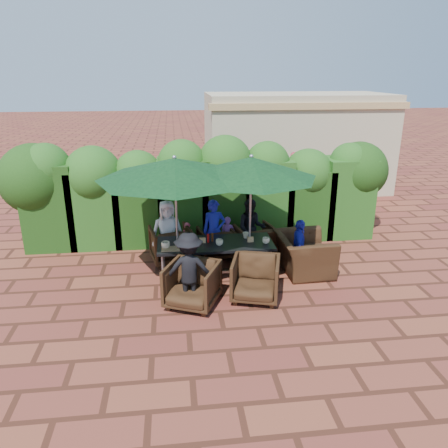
{
  "coord_description": "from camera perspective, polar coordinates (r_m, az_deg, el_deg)",
  "views": [
    {
      "loc": [
        -0.7,
        -7.63,
        3.89
      ],
      "look_at": [
        0.25,
        0.4,
        1.05
      ],
      "focal_mm": 35.0,
      "sensor_mm": 36.0,
      "label": 1
    }
  ],
  "objects": [
    {
      "name": "cup_a",
      "position": [
        8.25,
        -7.64,
        -2.74
      ],
      "size": [
        0.17,
        0.17,
        0.13
      ],
      "primitive_type": "imported",
      "color": "beige",
      "rests_on": "dining_table"
    },
    {
      "name": "umbrella_right",
      "position": [
        8.12,
        3.56,
        7.36
      ],
      "size": [
        2.49,
        2.49,
        2.46
      ],
      "color": "gray",
      "rests_on": "ground"
    },
    {
      "name": "dining_table",
      "position": [
        8.5,
        -1.14,
        -2.92
      ],
      "size": [
        2.24,
        0.9,
        0.75
      ],
      "color": "black",
      "rests_on": "ground"
    },
    {
      "name": "cup_e",
      "position": [
        8.45,
        5.49,
        -2.17
      ],
      "size": [
        0.15,
        0.15,
        0.12
      ],
      "primitive_type": "imported",
      "color": "beige",
      "rests_on": "dining_table"
    },
    {
      "name": "adult_far_right",
      "position": [
        9.55,
        3.58,
        -0.55
      ],
      "size": [
        0.68,
        0.49,
        1.3
      ],
      "primitive_type": "imported",
      "rotation": [
        0.0,
        0.0,
        -0.18
      ],
      "color": "black",
      "rests_on": "ground"
    },
    {
      "name": "pedestrian_a",
      "position": [
        12.41,
        3.56,
        5.15
      ],
      "size": [
        1.66,
        0.75,
        1.72
      ],
      "primitive_type": "imported",
      "rotation": [
        0.0,
        0.0,
        3.03
      ],
      "color": "green",
      "rests_on": "ground"
    },
    {
      "name": "pedestrian_b",
      "position": [
        12.81,
        8.99,
        5.45
      ],
      "size": [
        0.85,
        0.53,
        1.74
      ],
      "primitive_type": "imported",
      "rotation": [
        0.0,
        0.0,
        3.17
      ],
      "color": "#F1556E",
      "rests_on": "ground"
    },
    {
      "name": "adult_far_mid",
      "position": [
        9.3,
        -1.29,
        -0.91
      ],
      "size": [
        0.51,
        0.42,
        1.35
      ],
      "primitive_type": "imported",
      "rotation": [
        0.0,
        0.0,
        0.05
      ],
      "color": "#2025B0",
      "rests_on": "ground"
    },
    {
      "name": "building",
      "position": [
        15.38,
        9.32,
        10.54
      ],
      "size": [
        6.2,
        3.08,
        3.2
      ],
      "color": "tan",
      "rests_on": "ground"
    },
    {
      "name": "cup_b",
      "position": [
        8.48,
        -5.02,
        -2.01
      ],
      "size": [
        0.14,
        0.14,
        0.13
      ],
      "primitive_type": "imported",
      "color": "beige",
      "rests_on": "dining_table"
    },
    {
      "name": "child_left",
      "position": [
        9.6,
        -4.73,
        -2.1
      ],
      "size": [
        0.29,
        0.23,
        0.79
      ],
      "primitive_type": "imported",
      "rotation": [
        0.0,
        0.0,
        0.01
      ],
      "color": "#F1556E",
      "rests_on": "ground"
    },
    {
      "name": "ketchup_bottle",
      "position": [
        8.46,
        -2.09,
        -1.87
      ],
      "size": [
        0.04,
        0.04,
        0.17
      ],
      "primitive_type": "cylinder",
      "color": "#B20C0A",
      "rests_on": "dining_table"
    },
    {
      "name": "number_block_left",
      "position": [
        8.46,
        -2.83,
        -2.12
      ],
      "size": [
        0.12,
        0.06,
        0.1
      ],
      "primitive_type": "cube",
      "color": "tan",
      "rests_on": "dining_table"
    },
    {
      "name": "cup_c",
      "position": [
        8.32,
        -0.62,
        -2.41
      ],
      "size": [
        0.15,
        0.15,
        0.12
      ],
      "primitive_type": "imported",
      "color": "beige",
      "rests_on": "dining_table"
    },
    {
      "name": "pedestrian_c",
      "position": [
        12.96,
        12.26,
        5.1
      ],
      "size": [
        1.09,
        1.02,
        1.61
      ],
      "primitive_type": "imported",
      "rotation": [
        0.0,
        0.0,
        2.45
      ],
      "color": "#919299",
      "rests_on": "ground"
    },
    {
      "name": "adult_end_right",
      "position": [
        8.82,
        9.74,
        -3.04
      ],
      "size": [
        0.47,
        0.73,
        1.15
      ],
      "primitive_type": "imported",
      "rotation": [
        0.0,
        0.0,
        1.37
      ],
      "color": "#2025B0",
      "rests_on": "ground"
    },
    {
      "name": "cup_d",
      "position": [
        8.69,
        2.85,
        -1.48
      ],
      "size": [
        0.13,
        0.13,
        0.12
      ],
      "primitive_type": "imported",
      "color": "beige",
      "rests_on": "dining_table"
    },
    {
      "name": "sauce_bottle",
      "position": [
        8.5,
        -1.52,
        -1.75
      ],
      "size": [
        0.04,
        0.04,
        0.17
      ],
      "primitive_type": "cylinder",
      "color": "#4C230C",
      "rests_on": "dining_table"
    },
    {
      "name": "umbrella_left",
      "position": [
        8.05,
        -6.46,
        7.19
      ],
      "size": [
        2.9,
        2.9,
        2.46
      ],
      "color": "gray",
      "rests_on": "ground"
    },
    {
      "name": "hedge_wall",
      "position": [
        10.28,
        -3.94,
        4.98
      ],
      "size": [
        9.1,
        1.6,
        2.53
      ],
      "color": "black",
      "rests_on": "ground"
    },
    {
      "name": "serving_tray",
      "position": [
        8.21,
        -6.95,
        -3.24
      ],
      "size": [
        0.35,
        0.25,
        0.02
      ],
      "primitive_type": "cube",
      "color": "#A0764D",
      "rests_on": "dining_table"
    },
    {
      "name": "ground",
      "position": [
        8.59,
        -1.35,
        -7.6
      ],
      "size": [
        80.0,
        80.0,
        0.0
      ],
      "primitive_type": "plane",
      "color": "brown",
      "rests_on": "ground"
    },
    {
      "name": "chair_end_right",
      "position": [
        8.97,
        10.46,
        -3.08
      ],
      "size": [
        0.81,
        1.21,
        1.04
      ],
      "primitive_type": "imported",
      "rotation": [
        0.0,
        0.0,
        1.6
      ],
      "color": "black",
      "rests_on": "ground"
    },
    {
      "name": "chair_near_left",
      "position": [
        7.64,
        -4.19,
        -7.66
      ],
      "size": [
        1.08,
        1.05,
        0.86
      ],
      "primitive_type": "imported",
      "rotation": [
        0.0,
        0.0,
        -0.41
      ],
      "color": "black",
      "rests_on": "ground"
    },
    {
      "name": "chair_far_mid",
      "position": [
        9.57,
        -1.03,
        -2.28
      ],
      "size": [
        0.83,
        0.8,
        0.74
      ],
      "primitive_type": "imported",
      "rotation": [
        0.0,
        0.0,
        3.34
      ],
      "color": "black",
      "rests_on": "ground"
    },
    {
      "name": "chair_near_right",
      "position": [
        7.86,
        4.14,
        -6.91
      ],
      "size": [
        1.0,
        0.97,
        0.85
      ],
      "primitive_type": "imported",
      "rotation": [
        0.0,
        0.0,
        -0.27
      ],
      "color": "black",
      "rests_on": "ground"
    },
    {
      "name": "adult_far_left",
      "position": [
        9.27,
        -7.38,
        -1.06
      ],
      "size": [
        0.72,
        0.48,
        1.37
      ],
      "primitive_type": "imported",
      "rotation": [
        0.0,
        0.0,
        0.11
      ],
      "color": "silver",
      "rests_on": "ground"
    },
    {
      "name": "chair_far_left",
      "position": [
        9.4,
        -6.95,
        -2.47
      ],
      "size": [
        0.96,
        0.92,
        0.85
      ],
      "primitive_type": "imported",
      "rotation": [
        0.0,
        0.0,
        3.35
      ],
      "color": "black",
      "rests_on": "ground"
    },
    {
      "name": "number_block_right",
      "position": [
        8.51,
        3.47,
        -2.01
      ],
      "size": [
        0.12,
        0.06,
        0.1
      ],
      "primitive_type": "cube",
      "color": "tan",
      "rests_on": "dining_table"
    },
    {
      "name": "adult_near_left",
      "position": [
        7.57,
        -4.58,
        -5.94
      ],
      "size": [
        0.88,
        0.44,
        1.34
      ],
      "primitive_type": "imported",
      "rotation": [
        0.0,
        0.0,
        3.09
      ],
      "color": "black",
      "rests_on": "ground"
    },
    {
      "name": "child_right",
      "position": [
        9.64,
        0.47,
        -1.62
      ],
      "size": [
        0.39,
        0.35,
        0.88
      ],
      "primitive_type": "imported",
      "rotation": [
        0.0,
        0.0,
        -0.34
      ],
      "color": "#9B52B2",
      "rests_on": "ground"
    },
    {
      "name": "chair_far_right",
      "position": [
        9.56,
        4.1,
        -2.12
      ],
      "size": [
        0.93,
        0.89,
        0.81
      ],
      "primitive_type": "imported",
      "rotation": [
        0.0,
        0.0,
        3.37
      ],
      "color": "black",
      "rests_on": "ground"
    }
  ]
}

